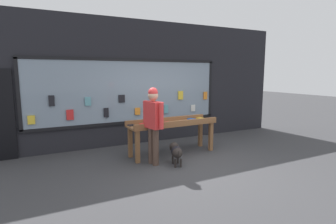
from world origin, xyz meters
TOP-DOWN VIEW (x-y plane):
  - ground_plane at (0.00, 0.00)m, footprint 40.00×40.00m
  - shopfront_facade at (-0.08, 2.39)m, footprint 8.75×0.29m
  - display_table_main at (0.00, 0.99)m, footprint 2.25×0.70m
  - person_browsing at (-0.72, 0.49)m, footprint 0.31×0.66m
  - small_dog at (-0.29, 0.23)m, footprint 0.33×0.62m

SIDE VIEW (x-z plane):
  - ground_plane at x=0.00m, z-range 0.00..0.00m
  - small_dog at x=-0.29m, z-range 0.08..0.53m
  - display_table_main at x=0.00m, z-range 0.26..1.14m
  - person_browsing at x=-0.72m, z-range 0.15..1.84m
  - shopfront_facade at x=-0.08m, z-range -0.02..3.43m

